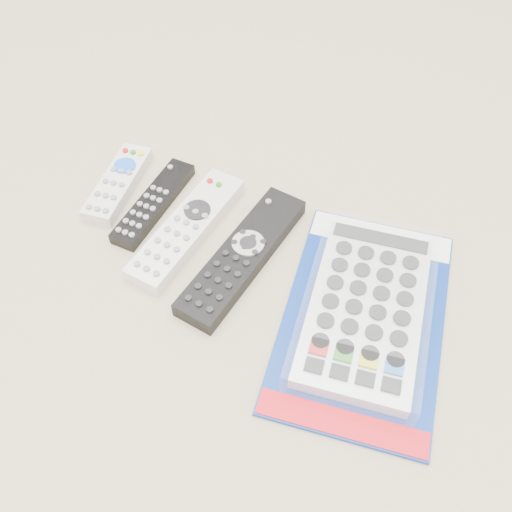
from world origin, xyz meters
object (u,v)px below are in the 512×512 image
at_px(remote_small_grey, 118,183).
at_px(remote_silver_dvd, 187,228).
at_px(remote_slim_black, 154,203).
at_px(jumbo_remote_packaged, 366,308).
at_px(remote_large_black, 243,256).

distance_m(remote_small_grey, remote_silver_dvd, 0.14).
distance_m(remote_slim_black, jumbo_remote_packaged, 0.35).
xyz_separation_m(remote_silver_dvd, remote_large_black, (0.09, -0.01, 0.00)).
bearing_deg(remote_large_black, remote_small_grey, 175.35).
bearing_deg(remote_small_grey, remote_large_black, -20.00).
height_order(remote_small_grey, remote_slim_black, remote_small_grey).
xyz_separation_m(remote_small_grey, jumbo_remote_packaged, (0.42, -0.06, 0.01)).
bearing_deg(remote_large_black, remote_slim_black, 174.37).
height_order(remote_slim_black, jumbo_remote_packaged, jumbo_remote_packaged).
bearing_deg(remote_large_black, jumbo_remote_packaged, 1.95).
xyz_separation_m(remote_small_grey, remote_silver_dvd, (0.14, -0.03, 0.00)).
bearing_deg(remote_slim_black, remote_large_black, -11.90).
bearing_deg(remote_slim_black, jumbo_remote_packaged, -7.97).
height_order(remote_small_grey, remote_large_black, remote_large_black).
distance_m(remote_silver_dvd, remote_large_black, 0.09).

